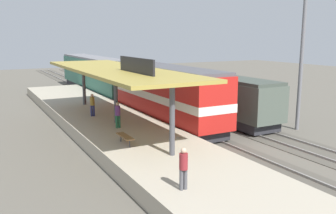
# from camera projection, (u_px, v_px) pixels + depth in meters

# --- Properties ---
(ground_plane) EXTENTS (120.00, 120.00, 0.00)m
(ground_plane) POSITION_uv_depth(u_px,v_px,m) (196.00, 125.00, 28.64)
(ground_plane) COLOR #5B564C
(track_near) EXTENTS (3.20, 110.00, 0.16)m
(track_near) POSITION_uv_depth(u_px,v_px,m) (174.00, 127.00, 27.70)
(track_near) COLOR #4E4941
(track_near) RESTS_ON ground
(track_far) EXTENTS (3.20, 110.00, 0.16)m
(track_far) POSITION_uv_depth(u_px,v_px,m) (223.00, 121.00, 29.85)
(track_far) COLOR #4E4941
(track_far) RESTS_ON ground
(platform) EXTENTS (6.00, 44.00, 0.90)m
(platform) POSITION_uv_depth(u_px,v_px,m) (117.00, 129.00, 25.47)
(platform) COLOR #A89E89
(platform) RESTS_ON ground
(station_canopy) EXTENTS (5.20, 18.00, 4.70)m
(station_canopy) POSITION_uv_depth(u_px,v_px,m) (116.00, 71.00, 24.62)
(station_canopy) COLOR #47474C
(station_canopy) RESTS_ON platform
(platform_bench) EXTENTS (0.44, 1.70, 0.50)m
(platform_bench) POSITION_uv_depth(u_px,v_px,m) (125.00, 137.00, 20.23)
(platform_bench) COLOR #333338
(platform_bench) RESTS_ON platform
(locomotive) EXTENTS (2.93, 14.43, 4.44)m
(locomotive) POSITION_uv_depth(u_px,v_px,m) (164.00, 94.00, 28.63)
(locomotive) COLOR #28282D
(locomotive) RESTS_ON track_near
(passenger_carriage_single) EXTENTS (2.90, 20.00, 4.24)m
(passenger_carriage_single) POSITION_uv_depth(u_px,v_px,m) (95.00, 74.00, 44.19)
(passenger_carriage_single) COLOR #28282D
(passenger_carriage_single) RESTS_ON track_near
(freight_car) EXTENTS (2.80, 12.00, 3.54)m
(freight_car) POSITION_uv_depth(u_px,v_px,m) (220.00, 97.00, 29.82)
(freight_car) COLOR #28282D
(freight_car) RESTS_ON track_far
(light_mast) EXTENTS (1.10, 1.10, 11.70)m
(light_mast) POSITION_uv_depth(u_px,v_px,m) (305.00, 14.00, 25.56)
(light_mast) COLOR slate
(light_mast) RESTS_ON ground
(person_waiting) EXTENTS (0.34, 0.34, 1.71)m
(person_waiting) POSITION_uv_depth(u_px,v_px,m) (92.00, 104.00, 27.33)
(person_waiting) COLOR navy
(person_waiting) RESTS_ON platform
(person_walking) EXTENTS (0.34, 0.34, 1.71)m
(person_walking) POSITION_uv_depth(u_px,v_px,m) (183.00, 166.00, 14.12)
(person_walking) COLOR #4C4C51
(person_walking) RESTS_ON platform
(person_boarding) EXTENTS (0.34, 0.34, 1.71)m
(person_boarding) POSITION_uv_depth(u_px,v_px,m) (118.00, 114.00, 23.81)
(person_boarding) COLOR #23603D
(person_boarding) RESTS_ON platform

